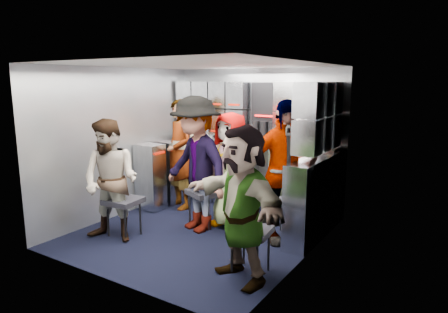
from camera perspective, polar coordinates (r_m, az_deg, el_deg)
The scene contains 29 objects.
floor at distance 5.22m, azimuth -3.30°, elevation -10.73°, with size 3.00×3.00×0.00m, color black.
wall_back at distance 6.20m, azimuth 4.70°, elevation 2.73°, with size 2.80×0.04×2.10m, color #9298A0.
wall_left at distance 5.86m, azimuth -14.63°, elevation 1.95°, with size 0.04×3.00×2.10m, color #9298A0.
wall_right at distance 4.28m, azimuth 11.95°, elevation -1.07°, with size 0.04×3.00×2.10m, color #9298A0.
ceiling at distance 4.87m, azimuth -3.57°, elevation 12.96°, with size 2.80×3.00×0.02m, color silver.
cart_bank_back at distance 6.12m, azimuth 3.71°, elevation -2.65°, with size 2.68×0.38×0.99m, color #949AA3.
cart_bank_left at distance 6.21m, azimuth -9.29°, elevation -2.58°, with size 0.38×0.76×0.99m, color #949AA3.
counter at distance 6.02m, azimuth 3.76°, elevation 2.17°, with size 2.68×0.42×0.03m, color silver.
locker_bank_back at distance 6.02m, azimuth 4.10°, elevation 6.72°, with size 2.68×0.28×0.82m, color #949AA3.
locker_bank_right at distance 4.93m, azimuth 13.39°, elevation 5.56°, with size 0.28×1.00×0.82m, color #949AA3.
right_cabinet at distance 5.01m, azimuth 12.52°, elevation -5.85°, with size 0.28×1.20×1.00m, color #949AA3.
coffee_niche at distance 5.99m, azimuth 5.89°, elevation 6.48°, with size 0.46×0.16×0.84m, color black, non-canonical shape.
red_latch_strip at distance 5.87m, azimuth 2.81°, elevation 0.62°, with size 2.60×0.02×0.03m, color #A21204.
jump_seat_near_left at distance 5.13m, azimuth -14.17°, elevation -6.42°, with size 0.44×0.42×0.48m.
jump_seat_mid_left at distance 5.32m, azimuth -2.81°, elevation -5.41°, with size 0.53×0.52×0.49m.
jump_seat_center at distance 5.46m, azimuth 1.92°, elevation -5.45°, with size 0.48×0.47×0.44m.
jump_seat_mid_right at distance 5.03m, azimuth 9.12°, elevation -6.82°, with size 0.49×0.48×0.46m.
jump_seat_near_right at distance 4.07m, azimuth 3.80°, elevation -10.89°, with size 0.43×0.42×0.46m.
attendant_standing at distance 6.03m, azimuth -6.32°, elevation 0.31°, with size 0.60×0.39×1.65m, color black.
attendant_arc_a at distance 4.93m, azimuth -15.85°, elevation -3.39°, with size 0.72×0.56×1.48m, color black.
attendant_arc_b at distance 5.08m, azimuth -4.02°, elevation -1.15°, with size 1.12×0.64×1.73m, color black.
attendant_arc_c at distance 5.21m, azimuth 0.94°, elevation -1.99°, with size 0.74×0.48×1.52m, color black.
attendant_arc_d at distance 4.76m, azimuth 8.42°, elevation -2.20°, with size 1.00×0.42×1.71m, color black.
attendant_arc_e at distance 3.80m, azimuth 2.56°, elevation -6.81°, with size 1.41×0.45×1.53m, color black.
bottle_left at distance 6.31m, azimuth -1.80°, elevation 3.77°, with size 0.06×0.06×0.23m, color white.
bottle_mid at distance 6.34m, azimuth -2.32°, elevation 3.97°, with size 0.06×0.06×0.27m, color white.
bottle_right at distance 5.58m, azimuth 11.70°, elevation 2.83°, with size 0.06×0.06×0.27m, color white.
cup_left at distance 6.52m, azimuth -4.55°, elevation 3.36°, with size 0.08×0.08×0.09m, color beige.
cup_right at distance 5.47m, azimuth 15.03°, elevation 1.67°, with size 0.08×0.08×0.10m, color beige.
Camera 1 is at (2.85, -3.94, 1.91)m, focal length 32.00 mm.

